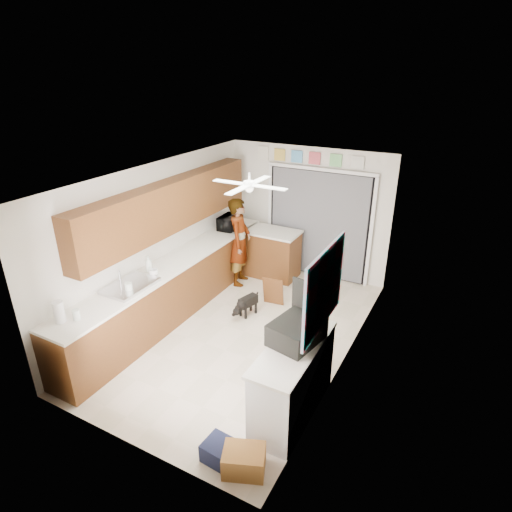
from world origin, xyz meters
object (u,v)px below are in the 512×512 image
at_px(soap_bottle, 149,264).
at_px(cardboard_box, 244,461).
at_px(cup, 154,273).
at_px(dog, 248,305).
at_px(paper_towel_roll, 59,312).
at_px(navy_crate, 221,452).
at_px(man, 240,242).
at_px(suitcase, 297,331).
at_px(microwave, 230,222).

xyz_separation_m(soap_bottle, cardboard_box, (2.64, -1.72, -0.94)).
relative_size(cup, dog, 0.29).
bearing_deg(cup, cardboard_box, -33.40).
height_order(paper_towel_roll, dog, paper_towel_roll).
height_order(cup, dog, cup).
xyz_separation_m(soap_bottle, navy_crate, (2.36, -1.72, -0.97)).
bearing_deg(man, dog, -159.15).
relative_size(soap_bottle, suitcase, 0.44).
distance_m(paper_towel_roll, navy_crate, 2.57).
bearing_deg(cardboard_box, cup, 146.60).
xyz_separation_m(cup, man, (0.33, 2.00, -0.16)).
distance_m(soap_bottle, suitcase, 2.78).
relative_size(paper_towel_roll, man, 0.17).
height_order(soap_bottle, cup, soap_bottle).
relative_size(paper_towel_roll, cardboard_box, 0.66).
distance_m(soap_bottle, man, 1.99).
relative_size(paper_towel_roll, dog, 0.58).
relative_size(suitcase, navy_crate, 1.73).
bearing_deg(cardboard_box, man, 120.59).
bearing_deg(navy_crate, cup, 143.34).
height_order(paper_towel_roll, navy_crate, paper_towel_roll).
distance_m(paper_towel_roll, cardboard_box, 2.83).
bearing_deg(dog, suitcase, -29.89).
relative_size(navy_crate, dog, 0.74).
bearing_deg(microwave, cardboard_box, -150.02).
height_order(paper_towel_roll, suitcase, paper_towel_roll).
bearing_deg(cup, man, 80.63).
xyz_separation_m(suitcase, man, (-2.22, 2.52, -0.23)).
distance_m(cup, navy_crate, 2.88).
xyz_separation_m(microwave, cup, (0.05, -2.28, -0.08)).
bearing_deg(suitcase, soap_bottle, 178.94).
relative_size(suitcase, man, 0.37).
distance_m(soap_bottle, cardboard_box, 3.29).
height_order(navy_crate, dog, dog).
bearing_deg(microwave, dog, -141.44).
relative_size(soap_bottle, paper_towel_roll, 0.97).
bearing_deg(cardboard_box, navy_crate, 180.00).
bearing_deg(suitcase, cup, -179.99).
distance_m(microwave, dog, 1.87).
height_order(man, dog, man).
xyz_separation_m(suitcase, dog, (-1.51, 1.56, -0.88)).
distance_m(suitcase, cardboard_box, 1.46).
bearing_deg(man, paper_towel_roll, 156.01).
distance_m(soap_bottle, cup, 0.20).
height_order(suitcase, navy_crate, suitcase).
bearing_deg(microwave, suitcase, -139.97).
bearing_deg(cardboard_box, dog, 118.26).
relative_size(suitcase, dog, 1.28).
height_order(paper_towel_roll, cardboard_box, paper_towel_roll).
bearing_deg(cardboard_box, microwave, 122.90).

